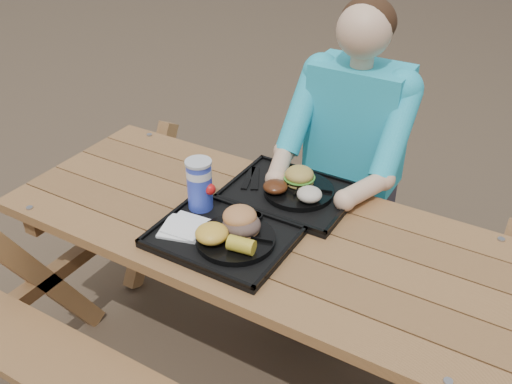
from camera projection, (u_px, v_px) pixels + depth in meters
The scene contains 18 objects.
ground at pixel (256, 369), 2.38m from camera, with size 60.00×60.00×0.00m, color #999999.
picnic_table at pixel (256, 303), 2.18m from camera, with size 1.80×1.49×0.75m, color #999999, non-canonical shape.
tray_near at pixel (223, 238), 1.89m from camera, with size 0.45×0.35×0.02m, color black.
tray_far at pixel (290, 194), 2.11m from camera, with size 0.45×0.35×0.02m, color black.
plate_near at pixel (236, 239), 1.85m from camera, with size 0.26×0.26×0.02m, color black.
plate_far at pixel (299, 191), 2.10m from camera, with size 0.26×0.26×0.02m, color black.
napkin_stack at pixel (182, 227), 1.91m from camera, with size 0.14×0.14×0.02m, color white.
soda_cup at pixel (200, 186), 1.98m from camera, with size 0.09×0.09×0.18m, color #192FBC.
condiment_bbq at pixel (241, 211), 1.98m from camera, with size 0.05×0.05×0.03m, color #310805.
condiment_mustard at pixel (255, 218), 1.94m from camera, with size 0.05×0.05×0.03m, color yellow.
sandwich at pixel (241, 215), 1.84m from camera, with size 0.12×0.12×0.12m, color #C27A44, non-canonical shape.
mac_cheese at pixel (212, 233), 1.81m from camera, with size 0.11×0.11×0.05m, color gold.
corn_cob at pixel (241, 245), 1.77m from camera, with size 0.08×0.08×0.05m, color gold, non-canonical shape.
cutlery_far at pixel (255, 178), 2.18m from camera, with size 0.03×0.17×0.01m, color black.
burger at pixel (300, 171), 2.10m from camera, with size 0.11×0.11×0.10m, color #B99541, non-canonical shape.
baked_beans at pixel (275, 187), 2.06m from camera, with size 0.09×0.09×0.04m, color #502410.
potato_salad at pixel (309, 194), 2.01m from camera, with size 0.09×0.09×0.05m, color beige.
diner at pixel (350, 175), 2.46m from camera, with size 0.48×0.84×1.28m, color #1BB4C3, non-canonical shape.
Camera 1 is at (0.81, -1.38, 1.91)m, focal length 40.00 mm.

